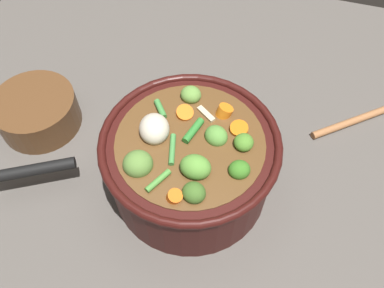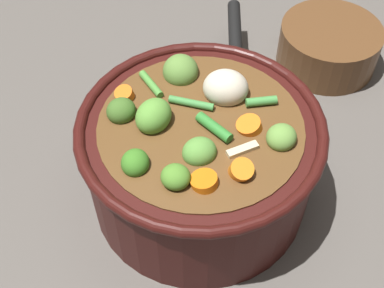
{
  "view_description": "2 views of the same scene",
  "coord_description": "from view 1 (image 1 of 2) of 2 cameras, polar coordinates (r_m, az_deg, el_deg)",
  "views": [
    {
      "loc": [
        0.29,
        0.09,
        0.56
      ],
      "look_at": [
        -0.01,
        0.0,
        0.1
      ],
      "focal_mm": 37.15,
      "sensor_mm": 36.0,
      "label": 1
    },
    {
      "loc": [
        -0.17,
        0.3,
        0.5
      ],
      "look_at": [
        0.0,
        0.01,
        0.1
      ],
      "focal_mm": 48.42,
      "sensor_mm": 36.0,
      "label": 2
    }
  ],
  "objects": [
    {
      "name": "ground_plane",
      "position": [
        0.64,
        -0.24,
        -5.62
      ],
      "size": [
        1.1,
        1.1,
        0.0
      ],
      "primitive_type": "plane",
      "color": "#514C47"
    },
    {
      "name": "small_saucepan",
      "position": [
        0.73,
        -21.34,
        4.13
      ],
      "size": [
        0.22,
        0.19,
        0.06
      ],
      "color": "brown",
      "rests_on": "ground_plane"
    },
    {
      "name": "cooking_pot",
      "position": [
        0.58,
        -0.28,
        -2.57
      ],
      "size": [
        0.25,
        0.25,
        0.14
      ],
      "color": "#38110F",
      "rests_on": "ground_plane"
    }
  ]
}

